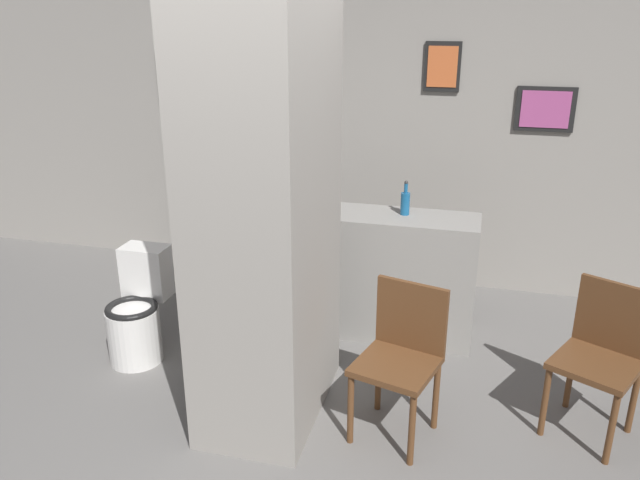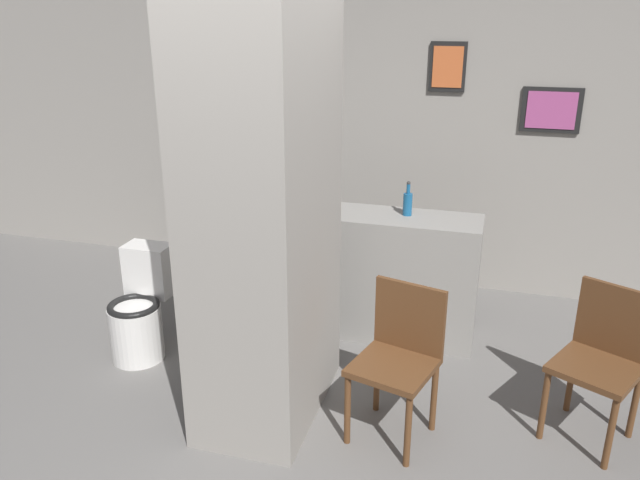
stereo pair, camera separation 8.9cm
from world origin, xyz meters
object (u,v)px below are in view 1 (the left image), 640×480
(bicycle, at_px, (255,274))
(bottle_tall, at_px, (405,202))
(chair_by_doorway, at_px, (602,353))
(chair_near_pillar, at_px, (401,353))
(toilet, at_px, (138,314))

(bicycle, relative_size, bottle_tall, 6.29)
(chair_by_doorway, height_order, bottle_tall, bottle_tall)
(chair_near_pillar, bearing_deg, chair_by_doorway, 30.41)
(bicycle, bearing_deg, chair_near_pillar, -41.87)
(chair_near_pillar, xyz_separation_m, bottle_tall, (-0.15, 1.16, 0.52))
(chair_near_pillar, distance_m, bottle_tall, 1.28)
(chair_near_pillar, relative_size, chair_by_doorway, 1.00)
(chair_near_pillar, height_order, bicycle, chair_near_pillar)
(bicycle, bearing_deg, bottle_tall, 0.17)
(chair_near_pillar, relative_size, bicycle, 0.56)
(toilet, bearing_deg, bicycle, 55.38)
(chair_by_doorway, bearing_deg, bottle_tall, 172.10)
(chair_near_pillar, bearing_deg, toilet, -175.46)
(chair_by_doorway, distance_m, bottle_tall, 1.59)
(chair_near_pillar, height_order, chair_by_doorway, same)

